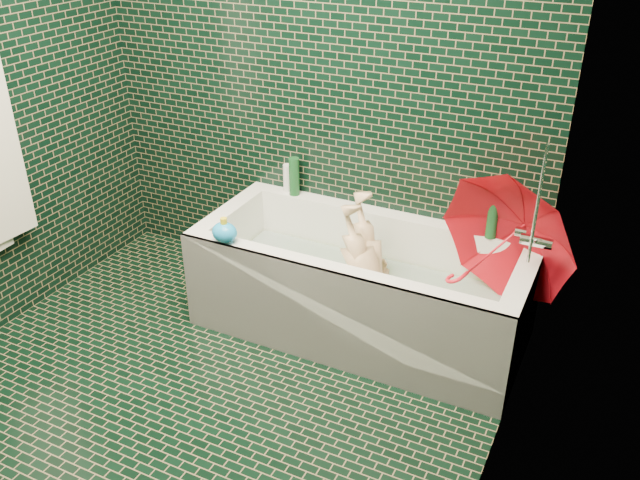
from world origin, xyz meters
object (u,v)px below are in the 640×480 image
at_px(umbrella, 493,251).
at_px(bath_toy, 224,232).
at_px(rubber_duck, 473,223).
at_px(child, 370,283).
at_px(bathtub, 360,296).

xyz_separation_m(umbrella, bath_toy, (-1.25, -0.36, -0.02)).
height_order(umbrella, rubber_duck, umbrella).
bearing_deg(bath_toy, child, 31.90).
relative_size(bathtub, bath_toy, 11.89).
bearing_deg(bath_toy, umbrella, 22.07).
relative_size(bathtub, child, 1.83).
distance_m(bathtub, child, 0.12).
distance_m(umbrella, rubber_duck, 0.36).
distance_m(bathtub, rubber_duck, 0.70).
height_order(bathtub, bath_toy, bath_toy).
relative_size(child, bath_toy, 6.48).
bearing_deg(child, umbrella, 94.41).
xyz_separation_m(rubber_duck, bath_toy, (-1.07, -0.67, 0.02)).
relative_size(child, rubber_duck, 7.88).
height_order(child, umbrella, umbrella).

